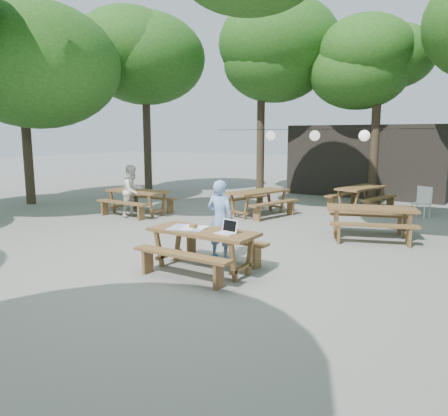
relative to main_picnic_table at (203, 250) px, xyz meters
name	(u,v)px	position (x,y,z in m)	size (l,w,h in m)	color
ground	(221,247)	(-0.63, 1.55, -0.39)	(80.00, 80.00, 0.00)	slate
pavilion	(370,160)	(-0.13, 12.05, 1.01)	(6.00, 3.00, 2.80)	black
main_picnic_table	(203,250)	(0.00, 0.00, 0.00)	(2.00, 1.58, 0.75)	brown
picnic_table_nw	(138,202)	(-4.96, 3.55, 0.00)	(2.01, 1.59, 0.75)	brown
picnic_table_ne	(371,222)	(1.92, 4.14, 0.00)	(2.32, 2.13, 0.75)	brown
picnic_table_far_w	(258,202)	(-1.75, 5.42, 0.00)	(2.03, 2.25, 0.75)	brown
picnic_table_far_e	(361,198)	(0.62, 8.09, 0.00)	(1.98, 2.22, 0.75)	brown
woman	(220,219)	(-0.19, 0.85, 0.40)	(0.57, 0.38, 1.57)	#7CA5E3
second_person	(133,191)	(-4.86, 3.25, 0.38)	(0.75, 0.58, 1.54)	white
plastic_chair	(421,208)	(2.50, 7.78, -0.13)	(0.54, 0.54, 0.90)	white
laptop	(227,230)	(0.51, 0.01, 0.42)	(0.37, 0.31, 0.24)	white
tabletop_clutter	(189,227)	(-0.32, 0.01, 0.37)	(0.79, 0.72, 0.08)	#3452B1
paper_lanterns	(315,135)	(-0.82, 7.55, 2.02)	(9.00, 0.34, 0.38)	black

